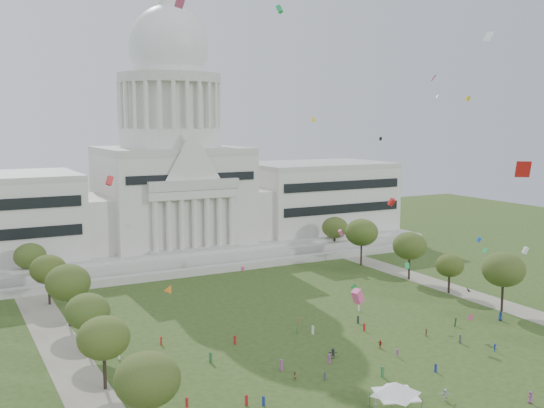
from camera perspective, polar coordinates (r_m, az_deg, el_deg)
name	(u,v)px	position (r m, az deg, el deg)	size (l,w,h in m)	color
ground	(396,375)	(113.57, 11.09, -14.77)	(400.00, 400.00, 0.00)	#32471A
capitol	(172,185)	(206.93, -8.96, 1.71)	(160.00, 64.50, 91.30)	#B8B5AB
path_left	(71,366)	(120.54, -17.56, -13.64)	(8.00, 160.00, 0.04)	gray
path_right	(473,296)	(165.55, 17.54, -7.84)	(8.00, 160.00, 0.04)	gray
row_tree_l_1	(147,380)	(88.17, -11.11, -15.19)	(8.86, 8.86, 12.59)	black
row_tree_l_2	(104,338)	(106.49, -14.86, -11.53)	(8.42, 8.42, 11.97)	black
row_tree_r_2	(504,269)	(152.23, 20.05, -5.54)	(9.55, 9.55, 13.58)	black
row_tree_l_3	(87,311)	(122.26, -16.23, -9.23)	(8.12, 8.12, 11.55)	black
row_tree_r_3	(450,265)	(164.48, 15.64, -5.33)	(7.01, 7.01, 9.98)	black
row_tree_l_4	(68,283)	(139.53, -17.82, -6.72)	(9.29, 9.29, 13.21)	black
row_tree_r_4	(410,246)	(175.56, 12.24, -3.68)	(9.19, 9.19, 13.06)	black
row_tree_l_5	(48,269)	(157.46, -19.43, -5.55)	(8.33, 8.33, 11.85)	black
row_tree_r_5	(362,232)	(190.23, 8.04, -2.54)	(9.82, 9.82, 13.96)	black
row_tree_l_6	(30,256)	(174.86, -20.87, -4.39)	(8.19, 8.19, 11.64)	black
row_tree_r_6	(335,228)	(206.36, 5.66, -2.12)	(8.42, 8.42, 11.97)	black
event_tent	(396,388)	(99.45, 11.05, -15.89)	(10.28, 10.28, 4.54)	#4C4C4C
person_0	(500,316)	(147.22, 19.79, -9.44)	(1.00, 0.65, 2.05)	navy
person_2	(456,322)	(140.58, 16.16, -10.14)	(0.88, 0.55, 1.82)	#33723F
person_3	(397,353)	(120.94, 11.16, -12.96)	(1.03, 0.53, 1.59)	#994C8C
person_4	(380,344)	(124.67, 9.67, -12.27)	(0.98, 0.53, 1.66)	#B21E1E
person_5	(333,353)	(118.60, 5.49, -13.18)	(1.79, 0.71, 1.93)	#4C4C51
person_6	(530,397)	(108.54, 22.16, -15.74)	(0.93, 0.60, 1.89)	#994C8C
person_7	(376,404)	(100.49, 9.30, -17.24)	(0.64, 0.47, 1.75)	silver
person_8	(294,376)	(109.19, 2.02, -15.12)	(0.77, 0.47, 1.58)	olive
person_9	(495,348)	(128.32, 19.36, -12.05)	(1.00, 0.51, 1.54)	navy
person_10	(426,333)	(132.96, 13.67, -11.13)	(0.93, 0.51, 1.59)	olive
person_11	(445,395)	(105.22, 15.24, -16.18)	(1.82, 0.72, 1.96)	silver
distant_crowd	(280,358)	(116.32, 0.69, -13.63)	(63.22, 36.19, 1.95)	#B21E1E
kite_swarm	(370,204)	(117.33, 8.74, -0.03)	(98.02, 104.75, 63.91)	black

